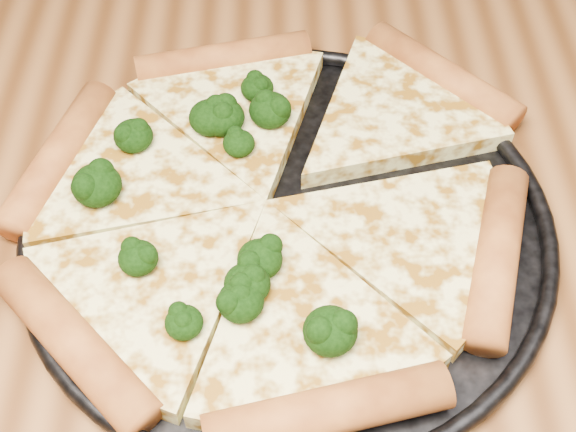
{
  "coord_description": "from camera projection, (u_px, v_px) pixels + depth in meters",
  "views": [
    {
      "loc": [
        0.05,
        -0.25,
        1.17
      ],
      "look_at": [
        0.05,
        0.07,
        0.77
      ],
      "focal_mm": 47.84,
      "sensor_mm": 36.0,
      "label": 1
    }
  ],
  "objects": [
    {
      "name": "dining_table",
      "position": [
        216.0,
        391.0,
        0.55
      ],
      "size": [
        1.2,
        0.9,
        0.75
      ],
      "color": "brown",
      "rests_on": "ground"
    },
    {
      "name": "pizza_pan",
      "position": [
        288.0,
        224.0,
        0.52
      ],
      "size": [
        0.36,
        0.36,
        0.02
      ],
      "color": "black",
      "rests_on": "dining_table"
    },
    {
      "name": "pizza",
      "position": [
        272.0,
        199.0,
        0.52
      ],
      "size": [
        0.38,
        0.37,
        0.03
      ],
      "rotation": [
        0.0,
        0.0,
        0.23
      ],
      "color": "#F7F097",
      "rests_on": "pizza_pan"
    },
    {
      "name": "broccoli_florets",
      "position": [
        217.0,
        192.0,
        0.51
      ],
      "size": [
        0.18,
        0.24,
        0.03
      ],
      "color": "black",
      "rests_on": "pizza"
    }
  ]
}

